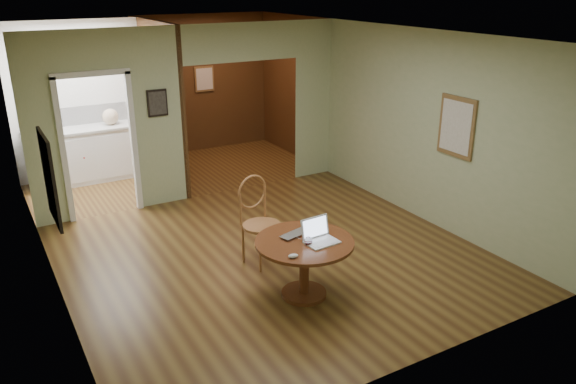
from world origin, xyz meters
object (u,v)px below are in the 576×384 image
open_laptop (319,235)px  closed_laptop (298,236)px  chair (258,215)px  dining_table (304,255)px

open_laptop → closed_laptop: open_laptop is taller
chair → closed_laptop: 0.87m
open_laptop → closed_laptop: 0.25m
dining_table → open_laptop: (0.13, -0.08, 0.24)m
dining_table → chair: bearing=93.3°
dining_table → closed_laptop: 0.22m
chair → closed_laptop: chair is taller
dining_table → open_laptop: open_laptop is taller
dining_table → closed_laptop: (-0.02, 0.12, 0.19)m
chair → closed_laptop: (0.04, -0.87, 0.07)m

